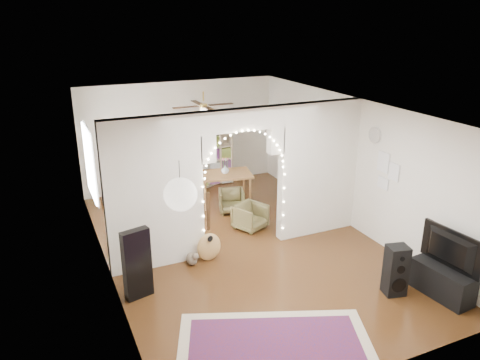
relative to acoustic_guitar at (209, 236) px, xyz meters
name	(u,v)px	position (x,y,z in m)	size (l,w,h in m)	color
floor	(242,246)	(0.78, 0.25, -0.49)	(7.50, 7.50, 0.00)	black
ceiling	(242,108)	(0.78, 0.25, 2.21)	(5.00, 7.50, 0.02)	white
wall_back	(181,135)	(0.78, 4.00, 0.86)	(5.00, 0.02, 2.70)	silver
wall_front	(377,281)	(0.78, -3.50, 0.86)	(5.00, 0.02, 2.70)	silver
wall_left	(103,202)	(-1.72, 0.25, 0.86)	(0.02, 7.50, 2.70)	silver
wall_right	(353,164)	(3.28, 0.25, 0.86)	(0.02, 7.50, 2.70)	silver
divider_wall	(242,177)	(0.78, 0.25, 0.93)	(5.00, 0.20, 2.70)	silver
fairy_lights	(245,173)	(0.78, 0.12, 1.06)	(1.64, 0.04, 1.60)	#FFEABF
window	(90,163)	(-1.69, 2.05, 1.01)	(0.04, 1.20, 1.40)	white
wall_clock	(375,135)	(3.26, -0.35, 1.61)	(0.31, 0.31, 0.03)	white
picture_frames	(386,171)	(3.26, -0.75, 1.01)	(0.02, 0.50, 0.70)	white
paper_lantern	(180,194)	(-1.12, -2.15, 1.76)	(0.40, 0.40, 0.40)	white
ceiling_fan	(203,106)	(0.78, 2.25, 1.91)	(1.10, 1.10, 0.30)	gold
area_rug	(277,357)	(-0.09, -2.77, -0.48)	(2.64, 1.97, 0.02)	maroon
guitar_case	(137,264)	(-1.42, -0.62, 0.09)	(0.45, 0.15, 1.17)	black
acoustic_guitar	(209,236)	(0.00, 0.00, 0.00)	(0.48, 0.31, 1.13)	tan
tabby_cat	(192,259)	(-0.33, -0.01, -0.37)	(0.26, 0.44, 0.29)	brown
floor_speaker	(396,270)	(2.33, -2.22, -0.08)	(0.38, 0.35, 0.84)	black
media_console	(442,282)	(2.98, -2.57, -0.24)	(0.40, 1.00, 0.50)	black
tv	(447,250)	(2.98, -2.57, 0.32)	(1.07, 0.14, 0.62)	black
bookcase	(207,160)	(1.37, 3.75, 0.19)	(1.33, 0.34, 1.37)	#CAB493
dining_table	(225,176)	(1.31, 2.38, 0.19)	(1.34, 1.03, 0.76)	brown
flower_vase	(225,169)	(1.31, 2.38, 0.36)	(0.18, 0.18, 0.19)	white
dining_chair_left	(232,201)	(1.26, 1.89, -0.24)	(0.55, 0.57, 0.51)	brown
dining_chair_right	(250,217)	(1.26, 0.90, -0.22)	(0.57, 0.59, 0.54)	brown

